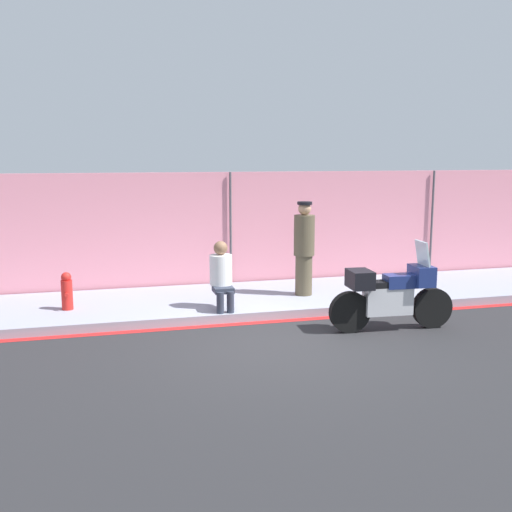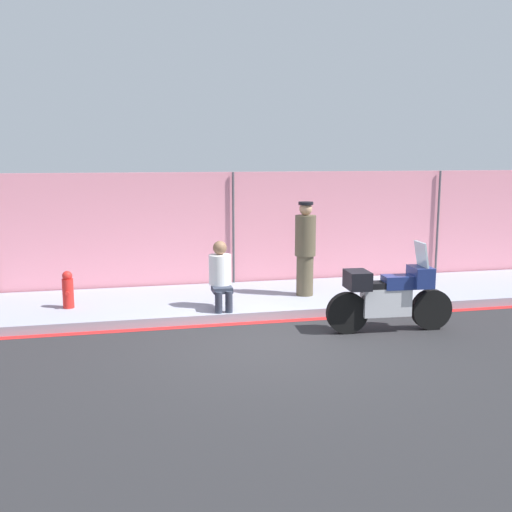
{
  "view_description": "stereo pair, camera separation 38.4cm",
  "coord_description": "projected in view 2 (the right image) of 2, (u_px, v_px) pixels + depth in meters",
  "views": [
    {
      "loc": [
        -2.68,
        -8.63,
        2.94
      ],
      "look_at": [
        0.1,
        2.15,
        1.05
      ],
      "focal_mm": 42.0,
      "sensor_mm": 36.0,
      "label": 1
    },
    {
      "loc": [
        -2.31,
        -8.72,
        2.94
      ],
      "look_at": [
        0.1,
        2.15,
        1.05
      ],
      "focal_mm": 42.0,
      "sensor_mm": 36.0,
      "label": 2
    }
  ],
  "objects": [
    {
      "name": "sidewalk",
      "position": [
        246.0,
        300.0,
        11.93
      ],
      "size": [
        36.18,
        2.61,
        0.16
      ],
      "color": "#8E93A3",
      "rests_on": "ground_plane"
    },
    {
      "name": "officer_standing",
      "position": [
        305.0,
        248.0,
        11.83
      ],
      "size": [
        0.41,
        0.41,
        1.87
      ],
      "color": "brown",
      "rests_on": "sidewalk"
    },
    {
      "name": "ground_plane",
      "position": [
        280.0,
        344.0,
        9.38
      ],
      "size": [
        120.0,
        120.0,
        0.0
      ],
      "primitive_type": "plane",
      "color": "#262628"
    },
    {
      "name": "motorcycle",
      "position": [
        389.0,
        296.0,
        9.98
      ],
      "size": [
        2.18,
        0.57,
        1.51
      ],
      "rotation": [
        0.0,
        0.0,
        -0.06
      ],
      "color": "black",
      "rests_on": "ground_plane"
    },
    {
      "name": "storefront_fence",
      "position": [
        233.0,
        231.0,
        13.08
      ],
      "size": [
        34.37,
        0.17,
        2.57
      ],
      "color": "pink",
      "rests_on": "ground_plane"
    },
    {
      "name": "person_seated_on_curb",
      "position": [
        221.0,
        272.0,
        10.85
      ],
      "size": [
        0.41,
        0.66,
        1.24
      ],
      "color": "#2D3342",
      "rests_on": "sidewalk"
    },
    {
      "name": "curb_paint_stripe",
      "position": [
        261.0,
        322.0,
        10.6
      ],
      "size": [
        36.18,
        0.18,
        0.01
      ],
      "color": "red",
      "rests_on": "ground_plane"
    },
    {
      "name": "fire_hydrant",
      "position": [
        68.0,
        290.0,
        10.93
      ],
      "size": [
        0.2,
        0.25,
        0.69
      ],
      "color": "red",
      "rests_on": "sidewalk"
    }
  ]
}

